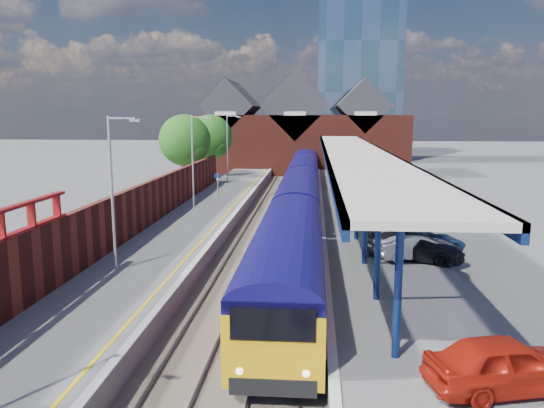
{
  "coord_description": "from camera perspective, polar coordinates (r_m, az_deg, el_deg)",
  "views": [
    {
      "loc": [
        2.54,
        -16.89,
        8.05
      ],
      "look_at": [
        -0.02,
        15.27,
        2.6
      ],
      "focal_mm": 35.0,
      "sensor_mm": 36.0,
      "label": 1
    }
  ],
  "objects": [
    {
      "name": "platform_sign",
      "position": [
        41.92,
        -5.85,
        2.19
      ],
      "size": [
        0.55,
        0.08,
        2.5
      ],
      "color": "#A5A8AA",
      "rests_on": "left_platform"
    },
    {
      "name": "left_platform",
      "position": [
        38.5,
        -7.6,
        -1.81
      ],
      "size": [
        5.0,
        76.0,
        1.0
      ],
      "primitive_type": "cube",
      "color": "#565659",
      "rests_on": "ground"
    },
    {
      "name": "lamp_post_d",
      "position": [
        55.69,
        -4.68,
        6.41
      ],
      "size": [
        1.48,
        0.18,
        7.0
      ],
      "color": "#A5A8AA",
      "rests_on": "left_platform"
    },
    {
      "name": "canopy",
      "position": [
        39.05,
        8.9,
        5.36
      ],
      "size": [
        4.5,
        52.0,
        4.48
      ],
      "color": "#0D1F50",
      "rests_on": "right_platform"
    },
    {
      "name": "lamp_post_c",
      "position": [
        40.01,
        -8.35,
        5.1
      ],
      "size": [
        1.48,
        0.18,
        7.0
      ],
      "color": "#A5A8AA",
      "rests_on": "left_platform"
    },
    {
      "name": "parked_car_dark",
      "position": [
        27.13,
        15.1,
        -4.31
      ],
      "size": [
        5.12,
        3.63,
        1.38
      ],
      "primitive_type": "imported",
      "rotation": [
        0.0,
        0.0,
        1.17
      ],
      "color": "black",
      "rests_on": "right_platform"
    },
    {
      "name": "tree_far",
      "position": [
        62.0,
        -6.56,
        7.03
      ],
      "size": [
        5.2,
        5.2,
        8.1
      ],
      "color": "#382314",
      "rests_on": "ground"
    },
    {
      "name": "right_platform",
      "position": [
        37.81,
        9.72,
        -2.07
      ],
      "size": [
        6.0,
        76.0,
        1.0
      ],
      "primitive_type": "cube",
      "color": "#565659",
      "rests_on": "ground"
    },
    {
      "name": "ballast_bed",
      "position": [
        37.83,
        0.6,
        -2.65
      ],
      "size": [
        6.0,
        76.0,
        0.06
      ],
      "primitive_type": "cube",
      "color": "#473D33",
      "rests_on": "ground"
    },
    {
      "name": "lamp_post_b",
      "position": [
        24.74,
        -16.58,
        2.09
      ],
      "size": [
        1.48,
        0.18,
        7.0
      ],
      "color": "#A5A8AA",
      "rests_on": "left_platform"
    },
    {
      "name": "coping_right",
      "position": [
        37.55,
        5.4,
        -1.24
      ],
      "size": [
        0.3,
        76.0,
        0.05
      ],
      "primitive_type": "cube",
      "color": "silver",
      "rests_on": "right_platform"
    },
    {
      "name": "yellow_line",
      "position": [
        38.07,
        -5.04,
        -1.11
      ],
      "size": [
        0.14,
        76.0,
        0.01
      ],
      "primitive_type": "cube",
      "color": "yellow",
      "rests_on": "left_platform"
    },
    {
      "name": "coping_left",
      "position": [
        37.98,
        -4.14,
        -1.1
      ],
      "size": [
        0.3,
        76.0,
        0.05
      ],
      "primitive_type": "cube",
      "color": "silver",
      "rests_on": "left_platform"
    },
    {
      "name": "station_building",
      "position": [
        74.97,
        2.63,
        7.59
      ],
      "size": [
        30.0,
        12.12,
        13.78
      ],
      "color": "#5B2018",
      "rests_on": "ground"
    },
    {
      "name": "rails",
      "position": [
        37.81,
        0.6,
        -2.52
      ],
      "size": [
        4.51,
        76.0,
        0.14
      ],
      "color": "slate",
      "rests_on": "ground"
    },
    {
      "name": "tree_near",
      "position": [
        54.41,
        -9.22,
        6.62
      ],
      "size": [
        5.2,
        5.2,
        8.1
      ],
      "color": "#382314",
      "rests_on": "ground"
    },
    {
      "name": "glass_tower",
      "position": [
        97.93,
        9.27,
        16.6
      ],
      "size": [
        14.2,
        14.2,
        40.3
      ],
      "color": "#446274",
      "rests_on": "ground"
    },
    {
      "name": "parked_car_silver",
      "position": [
        27.09,
        15.22,
        -4.42
      ],
      "size": [
        4.18,
        2.41,
        1.3
      ],
      "primitive_type": "imported",
      "rotation": [
        0.0,
        0.0,
        1.85
      ],
      "color": "silver",
      "rests_on": "right_platform"
    },
    {
      "name": "brick_wall",
      "position": [
        32.71,
        -14.5,
        -0.57
      ],
      "size": [
        0.35,
        50.0,
        3.86
      ],
      "color": "#5B2018",
      "rests_on": "left_platform"
    },
    {
      "name": "parked_car_red",
      "position": [
        15.46,
        23.99,
        -15.44
      ],
      "size": [
        4.54,
        2.71,
        1.45
      ],
      "primitive_type": "imported",
      "rotation": [
        0.0,
        0.0,
        1.82
      ],
      "color": "#AF1C0E",
      "rests_on": "right_platform"
    },
    {
      "name": "parked_car_blue",
      "position": [
        28.92,
        16.36,
        -3.82
      ],
      "size": [
        4.07,
        2.27,
        1.08
      ],
      "primitive_type": "imported",
      "rotation": [
        0.0,
        0.0,
        1.7
      ],
      "color": "navy",
      "rests_on": "right_platform"
    },
    {
      "name": "ground",
      "position": [
        47.64,
        1.43,
        -0.14
      ],
      "size": [
        240.0,
        240.0,
        0.0
      ],
      "primitive_type": "plane",
      "color": "#5B5B5E",
      "rests_on": "ground"
    },
    {
      "name": "train",
      "position": [
        46.5,
        3.23,
        2.25
      ],
      "size": [
        2.87,
        65.9,
        3.45
      ],
      "color": "#100B50",
      "rests_on": "ground"
    }
  ]
}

